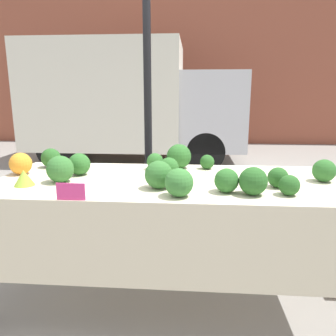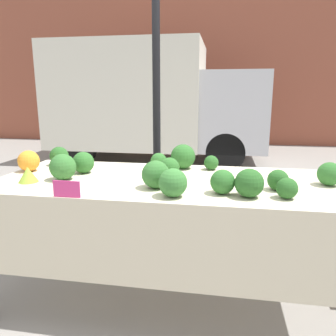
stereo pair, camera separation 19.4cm
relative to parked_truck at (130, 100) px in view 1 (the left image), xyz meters
The scene contains 22 objects.
ground_plane 5.26m from the parked_truck, 76.24° to the right, with size 40.00×40.00×0.00m, color gray.
building_facade 3.58m from the parked_truck, 68.38° to the left, with size 16.00×0.60×5.45m.
tent_pole 4.22m from the parked_truck, 76.79° to the right, with size 0.07×0.07×2.78m.
parked_truck is the anchor object (origin of this frame).
market_table 5.19m from the parked_truck, 76.43° to the right, with size 2.33×0.98×0.88m.
orange_cauliflower 4.89m from the parked_truck, 88.27° to the right, with size 0.16×0.16×0.16m.
romanesco_head 5.18m from the parked_truck, 86.47° to the right, with size 0.13×0.13×0.10m.
broccoli_head_0 4.66m from the parked_truck, 86.72° to the right, with size 0.15×0.15×0.15m.
broccoli_head_1 5.53m from the parked_truck, 71.85° to the right, with size 0.16×0.16×0.16m.
broccoli_head_2 5.30m from the parked_truck, 77.21° to the right, with size 0.17×0.17×0.17m.
broccoli_head_3 5.44m from the parked_truck, 69.49° to the right, with size 0.13×0.13×0.13m.
broccoli_head_4 5.10m from the parked_truck, 84.18° to the right, with size 0.18×0.18×0.18m.
broccoli_head_5 5.48m from the parked_truck, 76.23° to the right, with size 0.16×0.16×0.16m.
broccoli_head_6 5.45m from the parked_truck, 73.18° to the right, with size 0.14×0.14×0.14m.
broccoli_head_7 4.79m from the parked_truck, 76.82° to the right, with size 0.13×0.13×0.13m.
broccoli_head_8 4.91m from the parked_truck, 83.29° to the right, with size 0.16×0.16×0.16m.
broccoli_head_9 4.85m from the parked_truck, 72.10° to the right, with size 0.11×0.11×0.11m.
broccoli_head_10 5.59m from the parked_truck, 69.83° to the right, with size 0.12×0.12×0.12m.
broccoli_head_11 5.41m from the parked_truck, 65.56° to the right, with size 0.15×0.15×0.15m.
broccoli_head_12 4.78m from the parked_truck, 74.56° to the right, with size 0.19×0.19×0.19m.
broccoli_head_13 5.05m from the parked_truck, 76.08° to the right, with size 0.14×0.14×0.14m.
price_sign 5.48m from the parked_truck, 82.45° to the right, with size 0.16×0.01×0.10m.
Camera 1 is at (0.16, -2.13, 1.45)m, focal length 35.00 mm.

